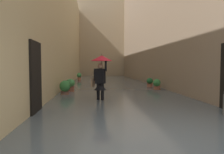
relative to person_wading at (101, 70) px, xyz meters
The scene contains 11 objects.
ground_plane 7.65m from the person_wading, 96.91° to the right, with size 60.00×60.00×0.00m, color gray.
flood_water 7.64m from the person_wading, 96.91° to the right, with size 6.62×29.66×0.13m, color #515B60.
building_facade_left 9.71m from the person_wading, 122.24° to the right, with size 2.04×27.66×10.67m.
building_facade_right 8.55m from the person_wading, 68.79° to the right, with size 2.04×27.66×8.52m.
building_facade_far 20.87m from the person_wading, 92.57° to the right, with size 9.42×1.80×12.83m, color tan.
person_wading is the anchor object (origin of this frame).
potted_plant_mid_left 4.86m from the person_wading, 134.31° to the right, with size 0.41×0.41×0.73m.
potted_plant_near_right 2.55m from the person_wading, 47.31° to the right, with size 0.50×0.50×0.79m.
potted_plant_mid_right 3.44m from the person_wading, 63.02° to the right, with size 0.49×0.49×0.79m.
potted_plant_far_right 11.79m from the person_wading, 82.28° to the right, with size 0.43×0.43×0.82m.
potted_plant_far_left 5.95m from the person_wading, 124.34° to the right, with size 0.41×0.41×0.69m.
Camera 1 is at (1.23, 4.03, 1.50)m, focal length 34.05 mm.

